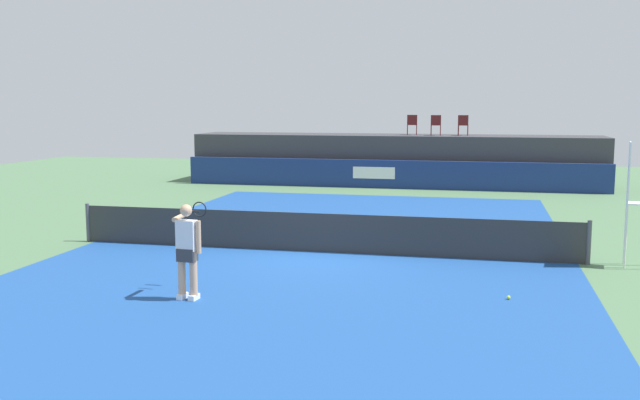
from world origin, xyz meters
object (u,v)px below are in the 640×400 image
spectator_chair_center (463,124)px  net_post_far (589,243)px  spectator_chair_left (436,124)px  tennis_player (188,248)px  spectator_chair_far_left (412,124)px  net_post_near (88,222)px  umpire_chair (632,195)px  tennis_ball (509,297)px

spectator_chair_center → net_post_far: 15.65m
spectator_chair_left → tennis_player: 20.02m
spectator_chair_far_left → net_post_near: 16.98m
spectator_chair_left → umpire_chair: 15.95m
umpire_chair → net_post_far: umpire_chair is taller
spectator_chair_far_left → tennis_ball: bearing=-79.1°
spectator_chair_center → umpire_chair: bearing=-75.0°
spectator_chair_center → net_post_near: 17.86m
spectator_chair_center → tennis_ball: (1.38, -18.53, -2.66)m
tennis_player → tennis_ball: 5.98m
spectator_chair_center → tennis_player: spectator_chair_center is taller
tennis_ball → net_post_far: bearing=61.5°
net_post_far → tennis_player: 8.92m
spectator_chair_far_left → spectator_chair_left: (1.06, -0.29, 0.00)m
spectator_chair_center → tennis_ball: 18.77m
spectator_chair_left → net_post_far: size_ratio=0.89×
tennis_player → umpire_chair: bearing=28.8°
spectator_chair_far_left → umpire_chair: (6.30, -15.32, -1.11)m
spectator_chair_left → umpire_chair: spectator_chair_left is taller
umpire_chair → tennis_player: (-8.46, -4.65, -0.63)m
umpire_chair → tennis_ball: (-2.69, -3.39, -1.55)m
tennis_ball → tennis_player: bearing=-167.6°
net_post_near → tennis_player: size_ratio=0.56×
net_post_near → tennis_player: tennis_player is taller
net_post_near → tennis_player: (4.79, -4.64, 0.46)m
spectator_chair_left → spectator_chair_center: 1.17m
net_post_near → net_post_far: bearing=0.0°
spectator_chair_center → net_post_far: bearing=-78.0°
net_post_near → tennis_ball: net_post_near is taller
net_post_near → tennis_player: 6.69m
spectator_chair_far_left → net_post_far: 16.42m
spectator_chair_far_left → umpire_chair: 16.60m
spectator_chair_far_left → spectator_chair_left: size_ratio=1.00×
spectator_chair_far_left → umpire_chair: bearing=-67.6°
spectator_chair_center → net_post_near: bearing=-121.2°
net_post_far → tennis_player: tennis_player is taller
spectator_chair_left → tennis_player: spectator_chair_left is taller
spectator_chair_center → net_post_far: spectator_chair_center is taller
net_post_far → tennis_ball: net_post_far is taller
spectator_chair_center → tennis_ball: spectator_chair_center is taller
net_post_near → net_post_far: same height
net_post_far → tennis_ball: bearing=-118.5°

